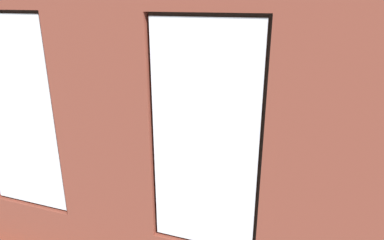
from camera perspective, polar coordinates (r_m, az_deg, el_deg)
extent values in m
cube|color=#99663D|center=(5.85, 0.86, -7.71)|extent=(6.61, 5.88, 0.10)
cube|color=brown|center=(3.06, -14.42, -0.49)|extent=(0.93, 0.16, 3.23)
cube|color=white|center=(2.66, 2.02, -3.73)|extent=(0.85, 0.03, 1.87)
cube|color=#38281E|center=(2.71, 2.40, -3.26)|extent=(0.91, 0.04, 1.93)
cube|color=brown|center=(4.20, -23.85, -15.97)|extent=(0.91, 0.16, 0.62)
cube|color=white|center=(3.62, -27.00, 0.50)|extent=(0.85, 0.03, 1.87)
cube|color=#38281E|center=(3.66, -26.34, 0.80)|extent=(0.91, 0.04, 1.93)
cube|color=tan|center=(3.61, -12.11, -15.49)|extent=(2.95, 0.24, 0.06)
cube|color=black|center=(3.09, -13.71, 2.28)|extent=(0.43, 0.03, 0.62)
cube|color=teal|center=(3.10, -13.57, 2.36)|extent=(0.37, 0.01, 0.56)
cube|color=silver|center=(6.68, -24.80, 9.05)|extent=(0.10, 4.88, 3.23)
cube|color=black|center=(4.43, -12.55, -14.13)|extent=(1.71, 0.85, 0.42)
cube|color=black|center=(3.99, -15.44, -11.67)|extent=(1.71, 0.24, 0.38)
cube|color=black|center=(3.96, -3.41, -12.73)|extent=(0.22, 0.85, 0.24)
cube|color=black|center=(4.68, -20.75, -8.69)|extent=(0.22, 0.85, 0.24)
cube|color=#232326|center=(4.17, -8.73, -11.75)|extent=(0.59, 0.65, 0.12)
cube|color=#232326|center=(4.48, -16.07, -10.02)|extent=(0.59, 0.65, 0.12)
cube|color=black|center=(5.34, 23.97, -9.27)|extent=(0.95, 1.94, 0.42)
cube|color=black|center=(5.20, 28.14, -5.79)|extent=(0.34, 1.91, 0.38)
cube|color=black|center=(5.98, 24.34, -2.95)|extent=(0.86, 0.27, 0.24)
cube|color=black|center=(4.45, 24.56, -10.72)|extent=(0.86, 0.27, 0.24)
cube|color=#232326|center=(5.55, 23.92, -5.04)|extent=(0.68, 0.71, 0.12)
cube|color=#232326|center=(4.89, 23.95, -8.39)|extent=(0.68, 0.71, 0.12)
cube|color=#A87547|center=(5.53, 2.17, -4.13)|extent=(1.34, 0.87, 0.04)
cube|color=#A87547|center=(5.83, 9.01, -5.41)|extent=(0.07, 0.07, 0.39)
cube|color=#A87547|center=(6.13, -2.26, -3.87)|extent=(0.07, 0.07, 0.39)
cube|color=#A87547|center=(5.16, 7.41, -8.78)|extent=(0.07, 0.07, 0.39)
cube|color=#A87547|center=(5.50, -5.15, -6.81)|extent=(0.07, 0.07, 0.39)
cylinder|color=silver|center=(5.55, 6.28, -3.35)|extent=(0.08, 0.08, 0.10)
cube|color=#59595B|center=(5.52, 2.17, -3.83)|extent=(0.18, 0.09, 0.02)
cube|color=black|center=(5.53, -2.22, -3.79)|extent=(0.15, 0.16, 0.02)
cube|color=black|center=(6.59, -23.24, -3.31)|extent=(1.21, 0.42, 0.50)
cube|color=black|center=(6.50, -23.56, -1.07)|extent=(0.49, 0.20, 0.05)
cube|color=black|center=(6.48, -23.62, -0.62)|extent=(0.06, 0.04, 0.06)
cube|color=black|center=(6.38, -24.05, 2.38)|extent=(1.12, 0.04, 0.65)
cube|color=black|center=(6.39, -23.92, 2.44)|extent=(1.07, 0.01, 0.60)
cylinder|color=olive|center=(7.41, 5.81, -0.17)|extent=(0.48, 0.48, 0.28)
ellipsoid|color=white|center=(7.31, 5.90, 2.23)|extent=(1.06, 1.06, 0.42)
ellipsoid|color=navy|center=(7.30, 5.32, 3.08)|extent=(0.44, 0.44, 0.18)
cylinder|color=brown|center=(6.54, 13.25, -3.92)|extent=(0.18, 0.18, 0.16)
cylinder|color=brown|center=(6.49, 13.35, -2.72)|extent=(0.03, 0.03, 0.13)
ellipsoid|color=#286B2D|center=(6.43, 13.47, -1.32)|extent=(0.29, 0.29, 0.21)
cylinder|color=#9E5638|center=(8.29, -10.47, 1.80)|extent=(0.27, 0.27, 0.29)
cylinder|color=brown|center=(8.19, -10.63, 4.27)|extent=(0.05, 0.05, 0.45)
cone|color=#286B2D|center=(8.17, -12.37, 7.64)|extent=(0.60, 0.21, 0.63)
cone|color=#286B2D|center=(8.01, -12.18, 7.63)|extent=(0.45, 0.50, 0.68)
cone|color=#286B2D|center=(7.86, -11.50, 7.18)|extent=(0.24, 0.62, 0.62)
cone|color=#286B2D|center=(7.91, -9.89, 7.55)|extent=(0.57, 0.35, 0.66)
cone|color=#286B2D|center=(8.06, -8.84, 7.35)|extent=(0.66, 0.40, 0.56)
cone|color=#286B2D|center=(8.22, -9.78, 8.01)|extent=(0.30, 0.57, 0.66)
cone|color=#286B2D|center=(8.27, -11.33, 7.98)|extent=(0.52, 0.48, 0.66)
cylinder|color=beige|center=(4.01, 4.50, -18.25)|extent=(0.29, 0.29, 0.36)
cylinder|color=brown|center=(3.78, 4.66, -13.52)|extent=(0.05, 0.05, 0.43)
cone|color=#286B2D|center=(3.62, 0.90, -6.94)|extent=(0.62, 0.17, 0.58)
cone|color=#286B2D|center=(3.43, 1.88, -7.93)|extent=(0.48, 0.55, 0.63)
cone|color=#286B2D|center=(3.35, 4.24, -8.50)|extent=(0.21, 0.57, 0.64)
cone|color=#286B2D|center=(3.42, 8.25, -9.11)|extent=(0.64, 0.43, 0.56)
cone|color=#286B2D|center=(3.59, 9.27, -7.87)|extent=(0.67, 0.34, 0.54)
cone|color=#286B2D|center=(3.75, 6.87, -6.01)|extent=(0.33, 0.64, 0.59)
cone|color=#286B2D|center=(3.78, 3.88, -5.77)|extent=(0.45, 0.62, 0.58)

